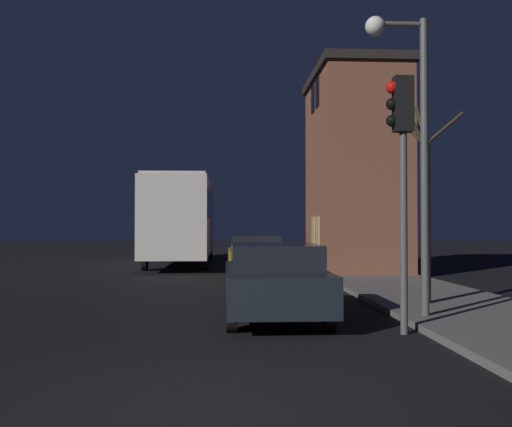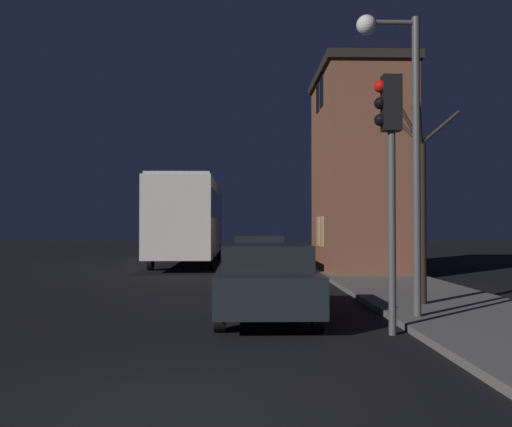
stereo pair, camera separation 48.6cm
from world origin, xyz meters
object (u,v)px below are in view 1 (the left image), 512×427
streetlamp (409,119)px  bus (183,215)px  traffic_light (401,149)px  car_near_lane (274,279)px  car_mid_lane (255,254)px  bare_tree (424,202)px

streetlamp → bus: 16.79m
streetlamp → bus: bearing=108.3°
traffic_light → car_near_lane: (-1.93, 1.67, -2.26)m
bus → car_mid_lane: 6.86m
bare_tree → bus: (-6.11, 14.25, -0.04)m
traffic_light → car_mid_lane: (-1.79, 10.97, -2.25)m
streetlamp → bare_tree: size_ratio=1.22×
streetlamp → traffic_light: size_ratio=1.30×
bare_tree → car_near_lane: (-3.29, -1.07, -1.52)m
streetlamp → car_near_lane: (-2.42, 0.57, -2.95)m
streetlamp → car_near_lane: size_ratio=1.29×
traffic_light → bus: (-4.75, 16.98, -0.78)m
bare_tree → car_near_lane: size_ratio=1.06×
car_near_lane → car_mid_lane: car_near_lane is taller
traffic_light → bare_tree: bearing=63.6°
traffic_light → bare_tree: size_ratio=0.93×
bus → car_mid_lane: size_ratio=2.41×
bare_tree → bus: 15.50m
bare_tree → car_near_lane: bare_tree is taller
traffic_light → car_mid_lane: traffic_light is taller
car_near_lane → car_mid_lane: (0.14, 9.30, 0.01)m
bus → car_near_lane: size_ratio=2.69×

